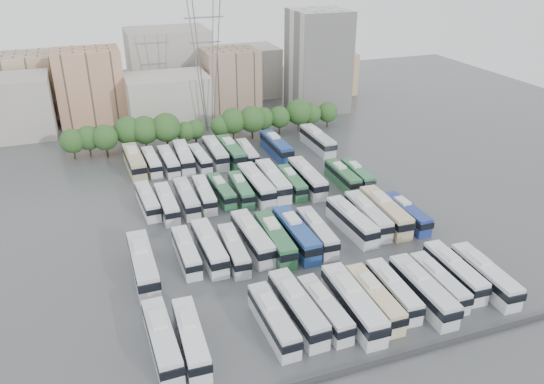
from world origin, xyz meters
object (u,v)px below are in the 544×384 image
object	(u,v)px
bus_r0_s8	(374,298)
bus_r2_s3	(186,198)
electricity_pylon	(206,53)
bus_r1_s0	(143,264)
bus_r1_s5	(252,237)
bus_r3_s10	(276,146)
bus_r0_s4	(273,319)
bus_r0_s10	(422,290)
bus_r0_s5	(297,307)
bus_r2_s5	(221,191)
bus_r1_s4	(234,249)
bus_r0_s0	(162,340)
bus_r0_s12	(454,271)
bus_r1_s7	(296,234)
bus_r3_s7	(231,151)
bus_r1_s6	(275,239)
bus_r2_s1	(148,201)
bus_r1_s12	(385,211)
bus_r1_s10	(351,221)
bus_r2_s12	(342,176)
bus_r2_s2	(167,203)
bus_r0_s7	(353,303)
bus_r2_s7	(256,184)
bus_r3_s6	(215,152)
bus_r0_s13	(485,275)
bus_r1_s11	(368,215)
bus_r0_s1	(191,338)
bus_r3_s3	(169,161)
bus_r3_s1	(134,161)
bus_r3_s5	(200,158)
bus_r0_s9	(393,290)
apartment_tower	(318,61)
bus_r3_s2	(151,161)
bus_r2_s13	(357,174)
bus_r2_s4	(204,194)
bus_r2_s9	(292,182)
bus_r1_s8	(317,232)
bus_r2_s10	(307,177)
bus_r3_s13	(317,140)
bus_r1_s3	(209,247)

from	to	relation	value
bus_r0_s8	bus_r2_s3	distance (m)	39.62
electricity_pylon	bus_r1_s0	bearing A→B (deg)	-112.30
bus_r1_s5	bus_r3_s10	size ratio (longest dim) A/B	0.98
bus_r0_s4	bus_r0_s10	bearing A→B (deg)	-4.99
bus_r0_s5	bus_r2_s5	distance (m)	35.73
bus_r1_s4	bus_r0_s0	bearing A→B (deg)	-127.11
bus_r0_s12	bus_r1_s7	size ratio (longest dim) A/B	0.89
bus_r3_s10	bus_r3_s7	bearing A→B (deg)	176.38
bus_r1_s6	bus_r2_s1	bearing A→B (deg)	130.52
bus_r1_s12	bus_r1_s10	bearing A→B (deg)	-171.22
bus_r0_s10	bus_r2_s12	xyz separation A→B (m)	(6.69, 36.01, -0.19)
bus_r2_s2	bus_r0_s7	bearing A→B (deg)	-64.99
bus_r2_s7	bus_r3_s6	xyz separation A→B (m)	(-3.04, 18.18, -0.11)
bus_r0_s13	bus_r1_s11	bearing A→B (deg)	110.39
bus_r0_s1	bus_r3_s3	distance (m)	53.79
bus_r0_s7	bus_r2_s2	world-z (taller)	bus_r0_s7
bus_r3_s1	bus_r3_s7	bearing A→B (deg)	-5.77
bus_r3_s5	bus_r1_s10	bearing A→B (deg)	-67.30
bus_r1_s5	bus_r2_s5	xyz separation A→B (m)	(-0.01, 17.97, -0.32)
bus_r0_s9	bus_r1_s5	distance (m)	22.58
apartment_tower	bus_r0_s1	bearing A→B (deg)	-122.59
bus_r1_s10	bus_r3_s5	bearing A→B (deg)	113.28
bus_r2_s1	bus_r1_s5	bearing A→B (deg)	-57.51
bus_r0_s4	bus_r0_s9	bearing A→B (deg)	-0.45
bus_r3_s2	bus_r3_s6	xyz separation A→B (m)	(13.29, -0.16, 0.28)
bus_r0_s8	bus_r2_s13	size ratio (longest dim) A/B	1.08
bus_r2_s1	bus_r2_s4	distance (m)	9.84
bus_r2_s1	bus_r2_s9	world-z (taller)	bus_r2_s1
bus_r0_s5	bus_r2_s4	world-z (taller)	bus_r0_s5
bus_r0_s12	bus_r0_s4	bearing A→B (deg)	-175.95
bus_r2_s13	bus_r3_s1	xyz separation A→B (m)	(-39.55, 20.21, 0.41)
bus_r1_s6	bus_r0_s4	bearing A→B (deg)	-109.36
bus_r1_s5	bus_r1_s8	size ratio (longest dim) A/B	1.09
bus_r1_s12	bus_r2_s10	xyz separation A→B (m)	(-6.67, 16.91, -0.02)
bus_r1_s12	bus_r3_s1	xyz separation A→B (m)	(-36.24, 35.91, -0.02)
bus_r2_s12	bus_r2_s10	bearing A→B (deg)	171.20
bus_r3_s7	bus_r1_s5	bearing A→B (deg)	-102.17
electricity_pylon	bus_r2_s3	size ratio (longest dim) A/B	2.85
bus_r0_s4	bus_r1_s11	bearing A→B (deg)	37.85
bus_r0_s4	bus_r1_s12	size ratio (longest dim) A/B	0.86
bus_r0_s7	bus_r1_s7	bearing A→B (deg)	91.82
bus_r3_s5	bus_r1_s12	bearing A→B (deg)	-58.61
bus_r0_s4	bus_r3_s1	world-z (taller)	bus_r3_s1
bus_r1_s6	bus_r1_s11	distance (m)	16.87
bus_r1_s8	bus_r3_s13	distance (m)	39.94
bus_r2_s5	bus_r3_s1	world-z (taller)	bus_r3_s1
bus_r1_s5	bus_r2_s9	bearing A→B (deg)	50.16
bus_r0_s8	bus_r3_s13	bearing A→B (deg)	73.61
bus_r1_s3	bus_r2_s5	xyz separation A→B (m)	(6.69, 18.29, -0.24)
bus_r2_s2	bus_r2_s7	size ratio (longest dim) A/B	0.85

